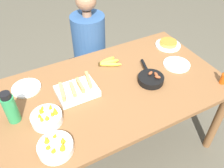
% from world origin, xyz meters
% --- Properties ---
extents(ground_plane, '(14.00, 14.00, 0.00)m').
position_xyz_m(ground_plane, '(0.00, 0.00, 0.00)').
color(ground_plane, '#565142').
extents(dining_table, '(1.73, 0.99, 0.76)m').
position_xyz_m(dining_table, '(0.00, 0.00, 0.67)').
color(dining_table, brown).
rests_on(dining_table, ground_plane).
extents(banana_bunch, '(0.19, 0.15, 0.04)m').
position_xyz_m(banana_bunch, '(0.11, 0.27, 0.78)').
color(banana_bunch, yellow).
rests_on(banana_bunch, dining_table).
extents(melon_tray, '(0.29, 0.22, 0.10)m').
position_xyz_m(melon_tray, '(-0.26, 0.06, 0.79)').
color(melon_tray, silver).
rests_on(melon_tray, dining_table).
extents(skillet, '(0.20, 0.33, 0.08)m').
position_xyz_m(skillet, '(0.29, -0.08, 0.79)').
color(skillet, black).
rests_on(skillet, dining_table).
extents(frittata_plate_center, '(0.23, 0.23, 0.05)m').
position_xyz_m(frittata_plate_center, '(0.73, 0.26, 0.78)').
color(frittata_plate_center, white).
rests_on(frittata_plate_center, dining_table).
extents(empty_plate_near_front, '(0.22, 0.22, 0.02)m').
position_xyz_m(empty_plate_near_front, '(-0.58, 0.28, 0.77)').
color(empty_plate_near_front, white).
rests_on(empty_plate_near_front, dining_table).
extents(empty_plate_far_left, '(0.22, 0.22, 0.02)m').
position_xyz_m(empty_plate_far_left, '(0.61, -0.02, 0.77)').
color(empty_plate_far_left, white).
rests_on(empty_plate_far_left, dining_table).
extents(fruit_bowl_mango, '(0.20, 0.20, 0.11)m').
position_xyz_m(fruit_bowl_mango, '(-0.53, -0.10, 0.80)').
color(fruit_bowl_mango, white).
rests_on(fruit_bowl_mango, dining_table).
extents(fruit_bowl_citrus, '(0.21, 0.21, 0.10)m').
position_xyz_m(fruit_bowl_citrus, '(-0.55, -0.33, 0.79)').
color(fruit_bowl_citrus, white).
rests_on(fruit_bowl_citrus, dining_table).
extents(water_bottle, '(0.08, 0.08, 0.24)m').
position_xyz_m(water_bottle, '(-0.71, 0.02, 0.87)').
color(water_bottle, '#2D9351').
rests_on(water_bottle, dining_table).
extents(hot_sauce_bottle, '(0.05, 0.05, 0.14)m').
position_xyz_m(hot_sauce_bottle, '(0.77, -0.36, 0.82)').
color(hot_sauce_bottle, '#C64C0F').
rests_on(hot_sauce_bottle, dining_table).
extents(person_figure, '(0.36, 0.36, 1.24)m').
position_xyz_m(person_figure, '(0.12, 0.71, 0.51)').
color(person_figure, black).
rests_on(person_figure, ground_plane).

